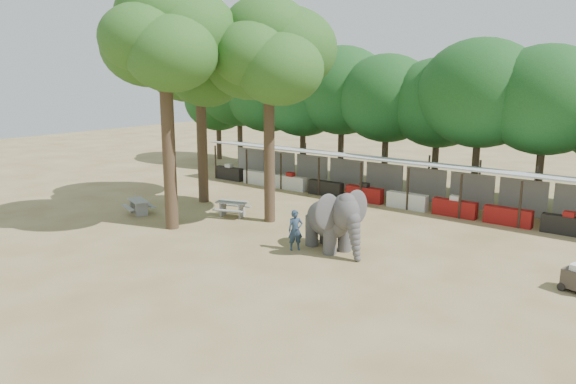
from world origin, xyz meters
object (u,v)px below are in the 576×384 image
Objects in this scene: yard_tree_center at (165,38)px; picnic_table_near at (139,205)px; elephant at (334,220)px; handler at (295,230)px; picnic_table_far at (232,207)px; yard_tree_back at (269,53)px; yard_tree_left at (200,61)px.

picnic_table_near is (-3.43, 0.49, -8.68)m from yard_tree_center.
yard_tree_center is 3.27× the size of elephant.
picnic_table_far is at bearing 107.86° from handler.
yard_tree_back is 6.35× the size of handler.
picnic_table_far is (4.36, 2.82, 0.02)m from picnic_table_near.
elephant is 11.99m from picnic_table_near.
yard_tree_left is 8.91m from picnic_table_near.
yard_tree_center reaches higher than elephant.
yard_tree_left is 6.16× the size of handler.
yard_tree_center is 9.35m from picnic_table_near.
elephant reaches higher than picnic_table_near.
yard_tree_left is at bearing 120.96° from yard_tree_center.
yard_tree_center reaches higher than yard_tree_back.
picnic_table_far is at bearing 74.25° from yard_tree_center.
picnic_table_far is at bearing -23.31° from yard_tree_left.
yard_tree_left is at bearing 170.54° from yard_tree_back.
elephant is at bearing -31.22° from picnic_table_far.
picnic_table_near is (-6.43, -3.51, -8.02)m from yard_tree_back.
picnic_table_near is at bearing -95.40° from yard_tree_left.
yard_tree_back reaches higher than yard_tree_left.
yard_tree_left is 5.50× the size of picnic_table_near.
elephant is at bearing -15.62° from yard_tree_left.
yard_tree_left is at bearing 136.81° from picnic_table_far.
yard_tree_center is 6.73× the size of handler.
handler is 0.87× the size of picnic_table_far.
yard_tree_back is at bearing -1.31° from picnic_table_far.
picnic_table_near is at bearing 171.85° from yard_tree_center.
yard_tree_left is at bearing 107.27° from handler.
yard_tree_center is at bearing -147.48° from elephant.
yard_tree_center is 6.01× the size of picnic_table_near.
elephant is 1.73m from handler.
handler is (10.10, -4.16, -7.31)m from yard_tree_left.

